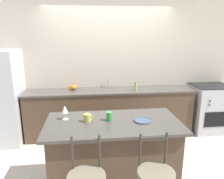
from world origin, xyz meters
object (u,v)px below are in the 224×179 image
at_px(tumbler_cup, 109,116).
at_px(wine_glass, 65,110).
at_px(pumpkin_decoration, 73,87).
at_px(soap_bottle, 135,87).
at_px(oven_range, 209,108).
at_px(dinner_plate, 142,120).
at_px(coffee_mug, 88,118).

bearing_deg(tumbler_cup, wine_glass, 169.37).
xyz_separation_m(tumbler_cup, pumpkin_decoration, (-0.54, 1.64, -0.01)).
xyz_separation_m(wine_glass, soap_bottle, (1.20, 1.33, -0.07)).
height_order(oven_range, soap_bottle, soap_bottle).
height_order(dinner_plate, wine_glass, wine_glass).
xyz_separation_m(dinner_plate, soap_bottle, (0.24, 1.50, 0.05)).
bearing_deg(tumbler_cup, oven_range, 33.97).
distance_m(oven_range, dinner_plate, 2.48).
distance_m(tumbler_cup, soap_bottle, 1.58).
height_order(coffee_mug, soap_bottle, soap_bottle).
relative_size(dinner_plate, tumbler_cup, 1.95).
height_order(dinner_plate, pumpkin_decoration, pumpkin_decoration).
distance_m(oven_range, pumpkin_decoration, 2.84).
xyz_separation_m(dinner_plate, wine_glass, (-0.95, 0.17, 0.12)).
height_order(oven_range, tumbler_cup, tumbler_cup).
bearing_deg(soap_bottle, coffee_mug, -122.49).
bearing_deg(wine_glass, soap_bottle, 48.06).
distance_m(dinner_plate, pumpkin_decoration, 1.95).
relative_size(dinner_plate, pumpkin_decoration, 1.59).
xyz_separation_m(wine_glass, coffee_mug, (0.28, -0.11, -0.08)).
xyz_separation_m(wine_glass, tumbler_cup, (0.55, -0.10, -0.07)).
xyz_separation_m(oven_range, coffee_mug, (-2.53, -1.53, 0.51)).
relative_size(wine_glass, coffee_mug, 1.51).
relative_size(oven_range, pumpkin_decoration, 7.11).
bearing_deg(pumpkin_decoration, wine_glass, -90.44).
xyz_separation_m(wine_glass, pumpkin_decoration, (0.01, 1.53, -0.09)).
bearing_deg(pumpkin_decoration, dinner_plate, -61.04).
distance_m(dinner_plate, soap_bottle, 1.52).
relative_size(coffee_mug, tumbler_cup, 1.09).
relative_size(oven_range, wine_glass, 5.33).
bearing_deg(oven_range, dinner_plate, -139.40).
distance_m(tumbler_cup, pumpkin_decoration, 1.72).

